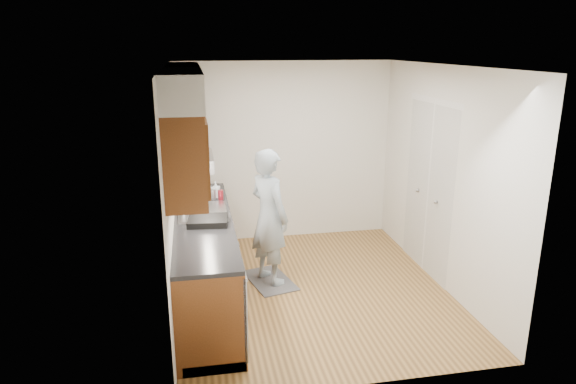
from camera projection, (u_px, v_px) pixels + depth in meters
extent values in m
plane|color=olive|center=(312.00, 289.00, 5.90)|extent=(3.50, 3.50, 0.00)
plane|color=white|center=(316.00, 66.00, 5.20)|extent=(3.50, 3.50, 0.00)
cube|color=silver|center=(172.00, 191.00, 5.28)|extent=(0.02, 3.50, 2.50)
cube|color=silver|center=(443.00, 178.00, 5.81)|extent=(0.02, 3.50, 2.50)
cube|color=silver|center=(285.00, 152.00, 7.20)|extent=(3.00, 0.02, 2.50)
cube|color=brown|center=(205.00, 261.00, 5.56)|extent=(0.60, 2.80, 0.90)
cube|color=black|center=(202.00, 220.00, 5.43)|extent=(0.63, 2.80, 0.04)
cube|color=#B2B2B7|center=(203.00, 217.00, 5.62)|extent=(0.48, 0.68, 0.14)
cube|color=#B2B2B7|center=(203.00, 212.00, 5.61)|extent=(0.52, 0.72, 0.01)
cube|color=#B2B2B7|center=(243.00, 305.00, 4.57)|extent=(0.03, 0.60, 0.80)
cube|color=brown|center=(186.00, 136.00, 5.15)|extent=(0.33, 2.80, 0.75)
cube|color=silver|center=(183.00, 83.00, 5.01)|extent=(0.35, 2.80, 0.30)
cube|color=#A5A5AA|center=(194.00, 161.00, 6.09)|extent=(0.46, 0.75, 0.16)
cube|color=white|center=(428.00, 190.00, 6.16)|extent=(0.02, 1.22, 2.05)
cube|color=#59595B|center=(270.00, 280.00, 6.10)|extent=(0.62, 0.84, 0.01)
imported|color=#8EA1AD|center=(269.00, 208.00, 5.85)|extent=(0.68, 0.76, 1.80)
imported|color=silver|center=(196.00, 187.00, 6.10)|extent=(0.14, 0.14, 0.27)
imported|color=silver|center=(216.00, 189.00, 6.14)|extent=(0.11, 0.11, 0.19)
imported|color=silver|center=(199.00, 186.00, 6.33)|extent=(0.18, 0.18, 0.18)
cylinder|color=maroon|center=(221.00, 195.00, 6.06)|extent=(0.07, 0.07, 0.11)
cylinder|color=#A5A5AA|center=(213.00, 194.00, 6.08)|extent=(0.07, 0.07, 0.12)
cube|color=black|center=(208.00, 221.00, 5.25)|extent=(0.43, 0.38, 0.06)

